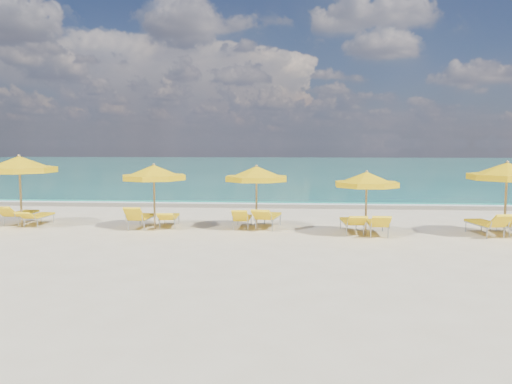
{
  "coord_description": "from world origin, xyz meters",
  "views": [
    {
      "loc": [
        1.37,
        -16.44,
        2.94
      ],
      "look_at": [
        0.0,
        1.5,
        1.2
      ],
      "focal_mm": 35.0,
      "sensor_mm": 36.0,
      "label": 1
    }
  ],
  "objects": [
    {
      "name": "lounger_2_left",
      "position": [
        -3.96,
        0.51,
        0.23
      ],
      "size": [
        0.65,
        1.79,
        0.87
      ],
      "rotation": [
        0.0,
        0.0,
        -0.02
      ],
      "color": "#A5A8AD",
      "rests_on": "ground"
    },
    {
      "name": "lounger_3_right",
      "position": [
        0.47,
        0.89,
        0.24
      ],
      "size": [
        0.99,
        2.08,
        0.81
      ],
      "rotation": [
        0.0,
        0.0,
        -0.18
      ],
      "color": "#A5A8AD",
      "rests_on": "ground"
    },
    {
      "name": "lounger_1_right",
      "position": [
        -7.86,
        0.8,
        0.2
      ],
      "size": [
        0.63,
        1.75,
        0.64
      ],
      "rotation": [
        0.0,
        0.0,
        -0.04
      ],
      "color": "#A5A8AD",
      "rests_on": "ground"
    },
    {
      "name": "whitecap_far",
      "position": [
        8.0,
        24.0,
        0.0
      ],
      "size": [
        18.0,
        0.3,
        0.05
      ],
      "primitive_type": "cube",
      "color": "white",
      "rests_on": "ground"
    },
    {
      "name": "lounger_4_left",
      "position": [
        3.3,
        0.1,
        0.22
      ],
      "size": [
        0.74,
        1.9,
        0.74
      ],
      "rotation": [
        0.0,
        0.0,
        0.07
      ],
      "color": "#A5A8AD",
      "rests_on": "ground"
    },
    {
      "name": "foam_line",
      "position": [
        0.0,
        8.2,
        0.0
      ],
      "size": [
        120.0,
        1.2,
        0.03
      ],
      "primitive_type": "cube",
      "color": "white",
      "rests_on": "ground"
    },
    {
      "name": "ground_plane",
      "position": [
        0.0,
        0.0,
        0.0
      ],
      "size": [
        120.0,
        120.0,
        0.0
      ],
      "primitive_type": "plane",
      "color": "beige"
    },
    {
      "name": "umbrella_5",
      "position": [
        8.06,
        -0.23,
        2.06
      ],
      "size": [
        3.1,
        3.1,
        2.42
      ],
      "rotation": [
        0.0,
        0.0,
        -0.38
      ],
      "color": "tan",
      "rests_on": "ground"
    },
    {
      "name": "wet_sand_band",
      "position": [
        0.0,
        7.4,
        0.0
      ],
      "size": [
        120.0,
        2.6,
        0.01
      ],
      "primitive_type": "cube",
      "color": "tan",
      "rests_on": "ground"
    },
    {
      "name": "lounger_5_left",
      "position": [
        7.53,
        -0.04,
        0.23
      ],
      "size": [
        0.97,
        1.95,
        0.85
      ],
      "rotation": [
        0.0,
        0.0,
        0.19
      ],
      "color": "#A5A8AD",
      "rests_on": "ground"
    },
    {
      "name": "ocean",
      "position": [
        0.0,
        48.0,
        0.0
      ],
      "size": [
        120.0,
        80.0,
        0.3
      ],
      "primitive_type": "cube",
      "color": "#167D6B",
      "rests_on": "ground"
    },
    {
      "name": "umbrella_1",
      "position": [
        -8.31,
        0.46,
        2.2
      ],
      "size": [
        3.29,
        3.29,
        2.58
      ],
      "rotation": [
        0.0,
        0.0,
        0.37
      ],
      "color": "tan",
      "rests_on": "ground"
    },
    {
      "name": "umbrella_2",
      "position": [
        -3.43,
        0.34,
        1.94
      ],
      "size": [
        2.37,
        2.37,
        2.28
      ],
      "rotation": [
        0.0,
        0.0,
        -0.06
      ],
      "color": "tan",
      "rests_on": "ground"
    },
    {
      "name": "lounger_2_right",
      "position": [
        -3.04,
        0.82,
        0.21
      ],
      "size": [
        0.74,
        1.81,
        0.65
      ],
      "rotation": [
        0.0,
        0.0,
        0.1
      ],
      "color": "#A5A8AD",
      "rests_on": "ground"
    },
    {
      "name": "lounger_5_right",
      "position": [
        8.46,
        0.24,
        0.2
      ],
      "size": [
        0.58,
        1.67,
        0.67
      ],
      "rotation": [
        0.0,
        0.0,
        -0.02
      ],
      "color": "#A5A8AD",
      "rests_on": "ground"
    },
    {
      "name": "umbrella_3",
      "position": [
        0.09,
        0.47,
        1.91
      ],
      "size": [
        2.85,
        2.85,
        2.24
      ],
      "rotation": [
        0.0,
        0.0,
        -0.36
      ],
      "color": "tan",
      "rests_on": "ground"
    },
    {
      "name": "lounger_3_left",
      "position": [
        -0.42,
        0.8,
        0.2
      ],
      "size": [
        0.59,
        1.62,
        0.76
      ],
      "rotation": [
        0.0,
        0.0,
        -0.02
      ],
      "color": "#A5A8AD",
      "rests_on": "ground"
    },
    {
      "name": "umbrella_4",
      "position": [
        3.67,
        -0.42,
        1.8
      ],
      "size": [
        2.74,
        2.74,
        2.11
      ],
      "rotation": [
        0.0,
        0.0,
        -0.41
      ],
      "color": "tan",
      "rests_on": "ground"
    },
    {
      "name": "lounger_1_left",
      "position": [
        -8.69,
        1.05,
        0.23
      ],
      "size": [
        0.72,
        1.9,
        0.8
      ],
      "rotation": [
        0.0,
        0.0,
        -0.06
      ],
      "color": "#A5A8AD",
      "rests_on": "ground"
    },
    {
      "name": "whitecap_near",
      "position": [
        -6.0,
        17.0,
        0.0
      ],
      "size": [
        14.0,
        0.36,
        0.05
      ],
      "primitive_type": "cube",
      "color": "white",
      "rests_on": "ground"
    },
    {
      "name": "lounger_4_right",
      "position": [
        4.07,
        -0.19,
        0.22
      ],
      "size": [
        0.65,
        1.82,
        0.78
      ],
      "rotation": [
        0.0,
        0.0,
        -0.03
      ],
      "color": "#A5A8AD",
      "rests_on": "ground"
    }
  ]
}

